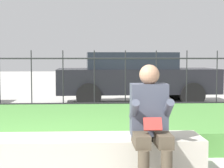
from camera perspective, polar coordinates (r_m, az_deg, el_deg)
name	(u,v)px	position (r m, az deg, el deg)	size (l,w,h in m)	color
stone_bench	(70,159)	(4.24, -6.40, -11.34)	(2.91, 0.59, 0.45)	#B7B2A3
person_seated_reader	(150,121)	(3.85, 5.87, -5.57)	(0.42, 0.73, 1.25)	black
grass_berm	(55,125)	(6.51, -8.73, -6.24)	(9.62, 3.19, 0.32)	#4C893D
iron_fence	(63,82)	(8.35, -7.47, 0.31)	(7.62, 0.03, 1.47)	#232326
car_parked_center	(135,76)	(10.58, 3.54, 1.16)	(4.48, 1.95, 1.45)	black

